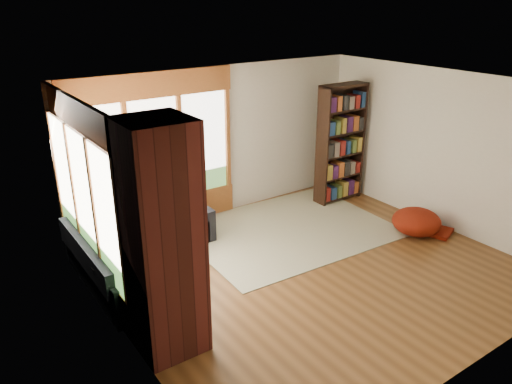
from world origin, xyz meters
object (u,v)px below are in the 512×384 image
brick_chimney (162,241)px  dog_tan (155,208)px  sectional_sofa (135,241)px  pouf (417,221)px  area_rug (288,229)px  dog_brindle (147,229)px  bookshelf (341,144)px

brick_chimney → dog_tan: 2.20m
sectional_sofa → pouf: 4.49m
dog_tan → area_rug: bearing=-35.5°
area_rug → dog_tan: 2.33m
sectional_sofa → dog_brindle: (-0.05, -0.64, 0.47)m
brick_chimney → dog_tan: bearing=69.0°
sectional_sofa → dog_tan: size_ratio=2.29×
dog_brindle → dog_tan: bearing=-58.9°
sectional_sofa → pouf: bearing=-27.3°
brick_chimney → bookshelf: brick_chimney is taller
dog_tan → dog_brindle: size_ratio=0.99×
area_rug → dog_tan: size_ratio=3.42×
area_rug → dog_brindle: size_ratio=3.39×
bookshelf → dog_tan: (-3.77, -0.08, -0.33)m
sectional_sofa → pouf: size_ratio=2.80×
area_rug → brick_chimney: bearing=-152.1°
brick_chimney → bookshelf: size_ratio=1.18×
area_rug → dog_brindle: bearing=-176.9°
bookshelf → dog_tan: 3.79m
brick_chimney → dog_brindle: brick_chimney is taller
bookshelf → pouf: 2.03m
dog_brindle → brick_chimney: bearing=137.8°
area_rug → dog_brindle: (-2.52, -0.14, 0.77)m
brick_chimney → bookshelf: 4.99m
area_rug → dog_tan: (-2.15, 0.45, 0.77)m
sectional_sofa → bookshelf: bearing=-3.2°
bookshelf → dog_brindle: bearing=-170.9°
dog_tan → brick_chimney: bearing=-134.6°
brick_chimney → sectional_sofa: brick_chimney is taller
bookshelf → dog_brindle: size_ratio=2.27×
dog_tan → dog_brindle: dog_brindle is taller
area_rug → dog_brindle: dog_brindle is taller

